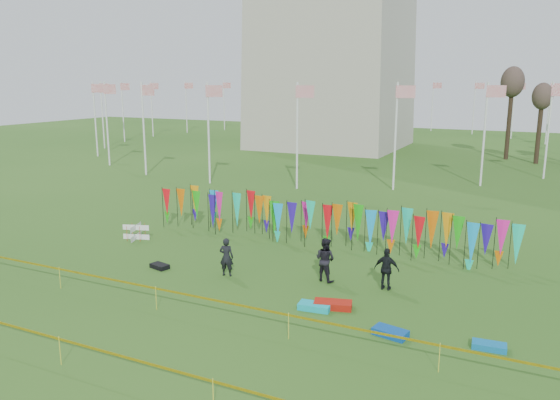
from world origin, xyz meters
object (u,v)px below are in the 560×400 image
at_px(person_right, 387,269).
at_px(person_left, 226,257).
at_px(kite_bag_red, 333,305).
at_px(box_kite, 136,232).
at_px(kite_bag_teal, 489,346).
at_px(person_mid, 325,259).
at_px(kite_bag_blue, 390,332).
at_px(kite_bag_turquoise, 315,306).
at_px(kite_bag_black, 160,266).

bearing_deg(person_right, person_left, 11.66).
relative_size(person_right, kite_bag_red, 1.24).
bearing_deg(kite_bag_red, box_kite, 162.85).
distance_m(person_left, kite_bag_teal, 10.89).
distance_m(person_right, kite_bag_teal, 5.46).
bearing_deg(person_left, kite_bag_red, 153.86).
xyz_separation_m(person_mid, kite_bag_blue, (3.73, -3.76, -0.80)).
bearing_deg(person_left, box_kite, -32.98).
height_order(person_mid, kite_bag_teal, person_mid).
distance_m(box_kite, person_right, 13.60).
xyz_separation_m(person_mid, kite_bag_turquoise, (0.72, -2.90, -0.80)).
distance_m(person_left, person_right, 6.66).
bearing_deg(person_mid, kite_bag_blue, 147.79).
xyz_separation_m(person_mid, person_right, (2.54, 0.14, -0.07)).
distance_m(person_mid, kite_bag_black, 7.37).
xyz_separation_m(person_left, person_mid, (3.96, 1.25, 0.09)).
relative_size(kite_bag_red, kite_bag_black, 1.63).
relative_size(person_right, kite_bag_blue, 1.54).
xyz_separation_m(kite_bag_red, kite_bag_teal, (5.43, -0.84, -0.03)).
bearing_deg(kite_bag_turquoise, kite_bag_teal, -3.99).
xyz_separation_m(person_mid, kite_bag_teal, (6.71, -3.31, -0.82)).
bearing_deg(person_right, kite_bag_turquoise, 58.65).
xyz_separation_m(person_left, kite_bag_blue, (7.69, -2.51, -0.71)).
bearing_deg(person_right, kite_bag_blue, 106.50).
bearing_deg(kite_bag_turquoise, kite_bag_black, 171.66).
bearing_deg(kite_bag_black, kite_bag_teal, -6.47).
relative_size(box_kite, kite_bag_turquoise, 0.70).
bearing_deg(kite_bag_black, person_left, 8.90).
height_order(box_kite, person_left, person_left).
relative_size(kite_bag_black, kite_bag_teal, 0.83).
bearing_deg(person_left, person_mid, -175.43).
xyz_separation_m(person_right, kite_bag_red, (-1.27, -2.61, -0.72)).
bearing_deg(person_right, kite_bag_red, 63.69).
xyz_separation_m(person_mid, kite_bag_red, (1.27, -2.48, -0.79)).
height_order(kite_bag_red, kite_bag_teal, kite_bag_red).
relative_size(kite_bag_turquoise, kite_bag_teal, 1.14).
relative_size(person_mid, kite_bag_red, 1.34).
bearing_deg(person_right, kite_bag_teal, 139.97).
bearing_deg(kite_bag_teal, kite_bag_blue, -171.48).
bearing_deg(kite_bag_red, person_left, 166.83).
xyz_separation_m(kite_bag_blue, kite_bag_teal, (2.98, 0.45, -0.02)).
distance_m(person_right, kite_bag_red, 3.00).
xyz_separation_m(kite_bag_turquoise, kite_bag_black, (-7.84, 1.15, -0.02)).
relative_size(kite_bag_blue, kite_bag_red, 0.80).
height_order(kite_bag_black, kite_bag_teal, same).
height_order(person_right, kite_bag_turquoise, person_right).
height_order(person_right, kite_bag_red, person_right).
bearing_deg(kite_bag_blue, kite_bag_teal, 8.52).
distance_m(kite_bag_black, kite_bag_teal, 13.91).
relative_size(person_mid, person_right, 1.08).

